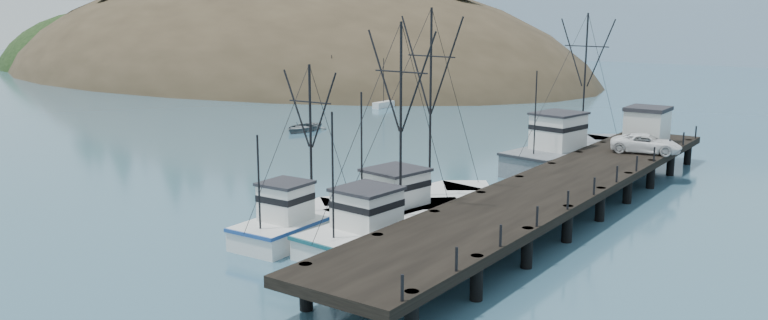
# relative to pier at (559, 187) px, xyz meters

# --- Properties ---
(ground) EXTENTS (400.00, 400.00, 0.00)m
(ground) POSITION_rel_pier_xyz_m (-14.00, -16.00, -1.69)
(ground) COLOR #335A71
(ground) RESTS_ON ground
(pier) EXTENTS (6.00, 44.00, 2.00)m
(pier) POSITION_rel_pier_xyz_m (0.00, 0.00, 0.00)
(pier) COLOR black
(pier) RESTS_ON ground
(headland) EXTENTS (134.80, 78.00, 51.00)m
(headland) POSITION_rel_pier_xyz_m (-88.95, 62.61, -6.24)
(headland) COLOR #382D1E
(headland) RESTS_ON ground
(distant_ridge_far) EXTENTS (180.00, 25.00, 18.00)m
(distant_ridge_far) POSITION_rel_pier_xyz_m (-54.00, 169.00, -1.69)
(distant_ridge_far) COLOR silver
(distant_ridge_far) RESTS_ON ground
(moored_sailboats) EXTENTS (18.17, 13.72, 6.35)m
(moored_sailboats) POSITION_rel_pier_xyz_m (-49.37, 37.75, -1.36)
(moored_sailboats) COLOR white
(moored_sailboats) RESTS_ON ground
(trawler_near) EXTENTS (4.57, 11.88, 11.92)m
(trawler_near) POSITION_rel_pier_xyz_m (-5.15, -10.59, -0.87)
(trawler_near) COLOR white
(trawler_near) RESTS_ON ground
(trawler_mid) EXTENTS (3.49, 9.48, 9.66)m
(trawler_mid) POSITION_rel_pier_xyz_m (-9.58, -12.38, -0.87)
(trawler_mid) COLOR white
(trawler_mid) RESTS_ON ground
(trawler_far) EXTENTS (5.74, 12.61, 12.63)m
(trawler_far) POSITION_rel_pier_xyz_m (-6.40, -5.90, -0.87)
(trawler_far) COLOR white
(trawler_far) RESTS_ON ground
(work_vessel) EXTENTS (6.39, 14.55, 12.27)m
(work_vessel) POSITION_rel_pier_xyz_m (-4.39, 13.06, -0.46)
(work_vessel) COLOR slate
(work_vessel) RESTS_ON ground
(pier_shed) EXTENTS (3.00, 3.20, 2.80)m
(pier_shed) POSITION_rel_pier_xyz_m (0.18, 16.76, 1.73)
(pier_shed) COLOR silver
(pier_shed) RESTS_ON pier
(pickup_truck) EXTENTS (5.25, 3.20, 1.36)m
(pickup_truck) POSITION_rel_pier_xyz_m (1.44, 12.42, 0.99)
(pickup_truck) COLOR white
(pickup_truck) RESTS_ON pier
(motorboat) EXTENTS (4.41, 5.67, 1.07)m
(motorboat) POSITION_rel_pier_xyz_m (-33.74, 14.79, -1.69)
(motorboat) COLOR slate
(motorboat) RESTS_ON ground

